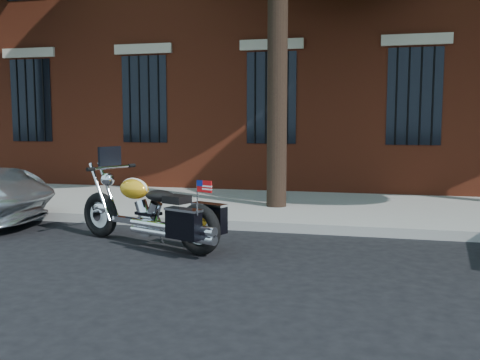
# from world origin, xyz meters

# --- Properties ---
(ground) EXTENTS (120.00, 120.00, 0.00)m
(ground) POSITION_xyz_m (0.00, 0.00, 0.00)
(ground) COLOR black
(ground) RESTS_ON ground
(curb) EXTENTS (40.00, 0.16, 0.15)m
(curb) POSITION_xyz_m (0.00, 1.38, 0.07)
(curb) COLOR gray
(curb) RESTS_ON ground
(sidewalk) EXTENTS (40.00, 3.60, 0.15)m
(sidewalk) POSITION_xyz_m (0.00, 3.26, 0.07)
(sidewalk) COLOR gray
(sidewalk) RESTS_ON ground
(motorcycle) EXTENTS (2.40, 1.40, 1.33)m
(motorcycle) POSITION_xyz_m (-0.68, -0.03, 0.45)
(motorcycle) COLOR black
(motorcycle) RESTS_ON ground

